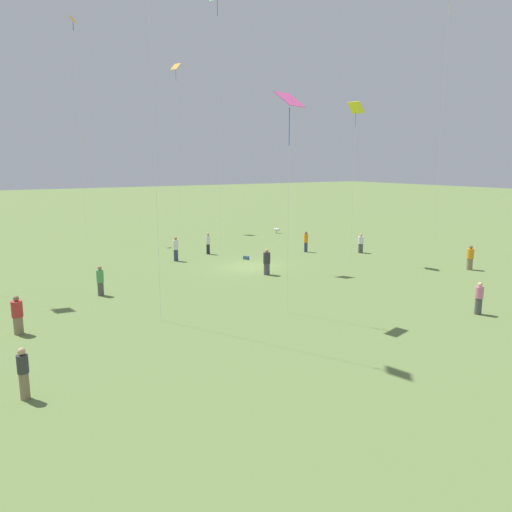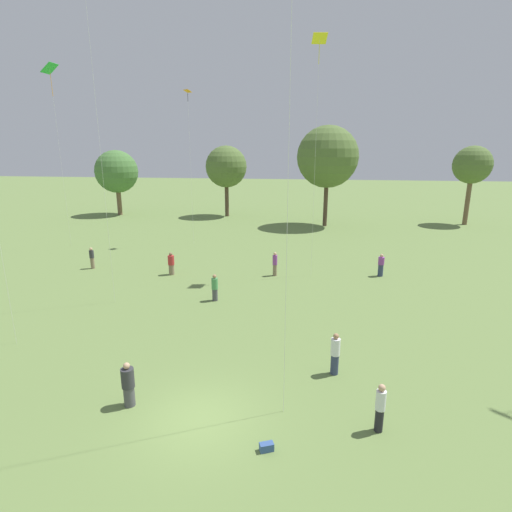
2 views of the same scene
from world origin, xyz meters
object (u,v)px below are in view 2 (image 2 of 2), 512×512
object	(u,v)px
person_0	(335,354)
person_1	(381,265)
person_2	(92,258)
kite_9	(50,74)
person_6	(128,385)
person_8	(215,288)
person_9	(171,264)
person_11	(275,264)
person_3	(380,408)
kite_3	(188,106)
kite_0	(319,52)
picnic_bag_0	(267,447)

from	to	relation	value
person_0	person_1	distance (m)	14.84
person_2	kite_9	size ratio (longest dim) A/B	0.10
person_0	person_6	xyz separation A→B (m)	(-7.58, -3.34, -0.07)
person_8	person_9	bearing A→B (deg)	-172.31
person_2	person_11	bearing A→B (deg)	73.89
person_3	kite_9	world-z (taller)	kite_9
person_6	person_9	world-z (taller)	person_6
person_3	person_8	xyz separation A→B (m)	(-8.44, 10.93, -0.05)
person_11	kite_3	bearing A→B (deg)	-84.20
kite_0	kite_3	distance (m)	15.00
person_9	person_11	distance (m)	7.84
person_3	person_2	bearing A→B (deg)	-59.92
person_6	kite_9	world-z (taller)	kite_9
kite_3	picnic_bag_0	xyz separation A→B (m)	(10.88, -27.46, -12.97)
kite_0	kite_9	distance (m)	24.42
person_3	person_6	bearing A→B (deg)	-20.90
person_0	kite_0	size ratio (longest dim) A/B	0.11
picnic_bag_0	person_11	bearing A→B (deg)	95.20
person_3	person_6	xyz separation A→B (m)	(-8.92, 0.06, -0.04)
kite_9	person_3	bearing A→B (deg)	95.39
person_2	kite_3	world-z (taller)	kite_3
person_11	person_8	bearing A→B (deg)	21.99
person_0	kite_0	xyz separation A→B (m)	(-1.22, 13.80, 14.52)
person_3	person_8	distance (m)	13.81
person_0	person_8	world-z (taller)	person_0
person_8	kite_0	size ratio (longest dim) A/B	0.10
kite_0	person_8	bearing A→B (deg)	82.59
person_0	person_11	size ratio (longest dim) A/B	1.02
person_2	kite_0	bearing A→B (deg)	75.57
kite_0	kite_9	xyz separation A→B (m)	(-23.66, 6.05, 0.24)
person_0	kite_3	world-z (taller)	kite_3
person_8	picnic_bag_0	xyz separation A→B (m)	(4.83, -12.41, -0.71)
kite_9	person_11	bearing A→B (deg)	119.41
kite_3	picnic_bag_0	distance (m)	32.26
person_8	person_3	bearing A→B (deg)	1.40
person_1	person_3	size ratio (longest dim) A/B	0.97
person_3	person_6	size ratio (longest dim) A/B	1.01
kite_9	kite_0	bearing A→B (deg)	122.59
person_11	person_0	bearing A→B (deg)	67.67
person_11	kite_0	size ratio (longest dim) A/B	0.11
person_1	picnic_bag_0	size ratio (longest dim) A/B	3.45
person_1	person_8	xyz separation A→B (m)	(-11.04, -6.77, 0.01)
picnic_bag_0	person_9	bearing A→B (deg)	118.77
person_1	person_8	size ratio (longest dim) A/B	1.00
person_1	person_11	xyz separation A→B (m)	(-7.86, -1.08, 0.08)
person_8	kite_0	xyz separation A→B (m)	(5.88, 6.26, 14.60)
person_1	person_6	size ratio (longest dim) A/B	0.98
person_0	person_8	xyz separation A→B (m)	(-7.10, 7.53, -0.08)
person_3	kite_0	bearing A→B (deg)	-102.05
person_3	kite_9	xyz separation A→B (m)	(-26.22, 23.25, 14.80)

